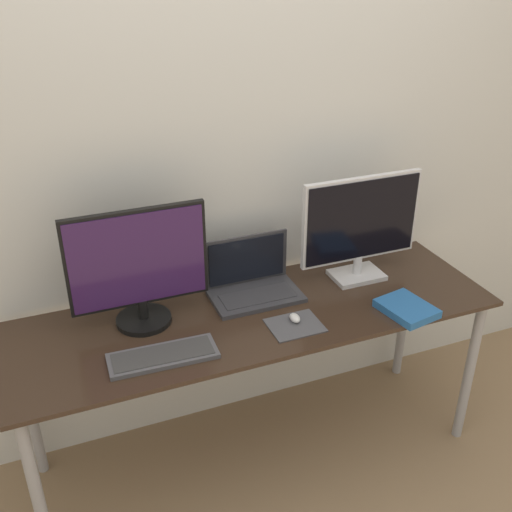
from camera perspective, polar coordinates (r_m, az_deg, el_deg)
The scene contains 10 objects.
ground_plane at distance 2.61m, azimuth 2.72°, elevation -22.36°, with size 12.00×12.00×0.00m, color #8C7051.
wall_back at distance 2.40m, azimuth -3.12°, elevation 9.52°, with size 7.00×0.05×2.50m.
desk at distance 2.37m, azimuth 0.12°, elevation -7.09°, with size 1.88×0.59×0.73m.
monitor_left at distance 2.19m, azimuth -11.14°, elevation -1.06°, with size 0.51×0.21×0.46m.
monitor_right at distance 2.48m, azimuth 9.94°, elevation 2.86°, with size 0.52×0.15×0.45m.
laptop at distance 2.42m, azimuth -0.39°, elevation -2.38°, with size 0.36×0.22×0.23m.
keyboard at distance 2.11m, azimuth -8.85°, elevation -9.38°, with size 0.38×0.15×0.02m.
mousepad at distance 2.25m, azimuth 3.73°, elevation -6.61°, with size 0.20×0.16×0.00m.
mouse at distance 2.26m, azimuth 3.71°, elevation -5.91°, with size 0.04×0.06×0.03m.
book at distance 2.39m, azimuth 14.16°, elevation -4.87°, with size 0.20×0.23×0.03m.
Camera 1 is at (-0.73, -1.51, 2.00)m, focal length 42.00 mm.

